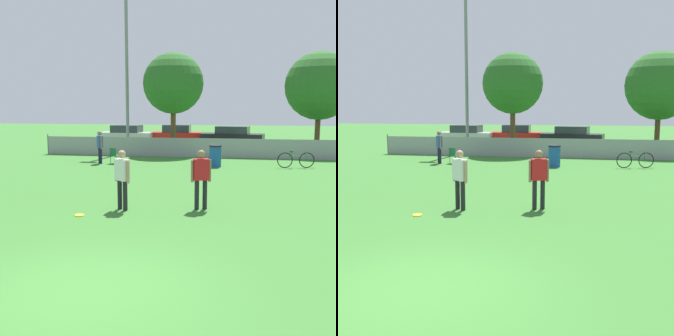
% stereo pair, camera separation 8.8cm
% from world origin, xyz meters
% --- Properties ---
extents(ground_plane, '(120.00, 120.00, 0.00)m').
position_xyz_m(ground_plane, '(0.00, 0.00, 0.00)').
color(ground_plane, '#38722D').
extents(fence_backline, '(18.94, 0.07, 1.21)m').
position_xyz_m(fence_backline, '(0.00, 18.00, 0.55)').
color(fence_backline, gray).
rests_on(fence_backline, ground_plane).
extents(light_pole, '(0.90, 0.36, 10.00)m').
position_xyz_m(light_pole, '(-4.88, 19.86, 5.78)').
color(light_pole, gray).
rests_on(light_pole, ground_plane).
extents(tree_near_pole, '(3.74, 3.74, 6.18)m').
position_xyz_m(tree_near_pole, '(-1.95, 19.90, 4.30)').
color(tree_near_pole, brown).
rests_on(tree_near_pole, ground_plane).
extents(tree_far_right, '(4.18, 4.18, 6.25)m').
position_xyz_m(tree_far_right, '(6.89, 21.43, 4.15)').
color(tree_far_right, brown).
rests_on(tree_far_right, ground_plane).
extents(player_defender_red, '(0.56, 0.35, 1.70)m').
position_xyz_m(player_defender_red, '(1.25, 5.68, 0.99)').
color(player_defender_red, black).
rests_on(player_defender_red, ground_plane).
extents(player_receiver_white, '(0.50, 0.42, 1.70)m').
position_xyz_m(player_receiver_white, '(-0.93, 5.22, 0.99)').
color(player_receiver_white, black).
rests_on(player_receiver_white, ground_plane).
extents(spectator_in_blue, '(0.41, 0.48, 1.68)m').
position_xyz_m(spectator_in_blue, '(-4.83, 14.43, 0.97)').
color(spectator_in_blue, '#191933').
rests_on(spectator_in_blue, ground_plane).
extents(frisbee_disc, '(0.27, 0.27, 0.03)m').
position_xyz_m(frisbee_disc, '(-1.89, 4.37, 0.01)').
color(frisbee_disc, yellow).
rests_on(frisbee_disc, ground_plane).
extents(folding_chair_sideline, '(0.61, 0.61, 0.80)m').
position_xyz_m(folding_chair_sideline, '(-4.09, 14.57, 0.47)').
color(folding_chair_sideline, '#333338').
rests_on(folding_chair_sideline, ground_plane).
extents(bicycle_sideline, '(1.77, 0.53, 0.80)m').
position_xyz_m(bicycle_sideline, '(4.88, 14.59, 0.38)').
color(bicycle_sideline, black).
rests_on(bicycle_sideline, ground_plane).
extents(trash_bin, '(0.60, 0.60, 1.05)m').
position_xyz_m(trash_bin, '(1.06, 14.35, 0.53)').
color(trash_bin, '#194C99').
rests_on(trash_bin, ground_plane).
extents(parked_car_silver, '(4.28, 2.02, 1.48)m').
position_xyz_m(parked_car_silver, '(-6.54, 25.48, 0.71)').
color(parked_car_silver, black).
rests_on(parked_car_silver, ground_plane).
extents(parked_car_red, '(3.98, 1.77, 1.50)m').
position_xyz_m(parked_car_red, '(-2.73, 26.17, 0.71)').
color(parked_car_red, black).
rests_on(parked_car_red, ground_plane).
extents(parked_car_dark, '(4.69, 2.36, 1.47)m').
position_xyz_m(parked_car_dark, '(1.57, 25.19, 0.71)').
color(parked_car_dark, black).
rests_on(parked_car_dark, ground_plane).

